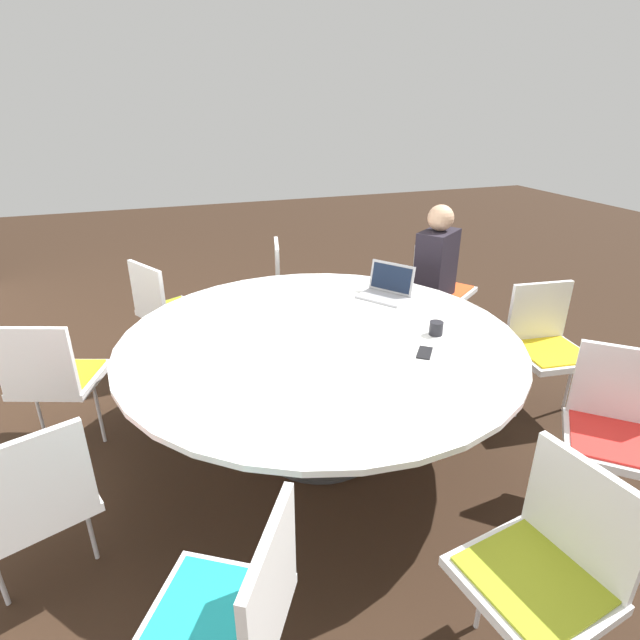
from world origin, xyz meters
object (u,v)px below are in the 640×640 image
(laptop, at_px, (387,289))
(coffee_cup, at_px, (436,328))
(chair_0, at_px, (438,282))
(chair_6, at_px, (549,561))
(chair_1, at_px, (293,282))
(chair_5, at_px, (232,613))
(chair_4, at_px, (31,498))
(person_0, at_px, (438,269))
(chair_8, at_px, (547,340))
(chair_2, at_px, (166,306))
(chair_7, at_px, (616,423))
(chair_3, at_px, (53,374))
(cell_phone, at_px, (425,353))

(laptop, relative_size, coffee_cup, 5.13)
(chair_0, xyz_separation_m, coffee_cup, (-1.28, 0.82, 0.25))
(chair_0, xyz_separation_m, chair_6, (-2.58, 1.15, 0.00))
(chair_1, bearing_deg, laptop, 31.51)
(laptop, bearing_deg, chair_5, -72.84)
(chair_1, relative_size, chair_4, 1.00)
(person_0, bearing_deg, chair_8, 66.89)
(chair_2, xyz_separation_m, chair_7, (-2.26, -1.95, 0.00))
(chair_8, relative_size, person_0, 0.71)
(chair_4, relative_size, chair_7, 1.00)
(chair_8, height_order, laptop, laptop)
(chair_3, xyz_separation_m, laptop, (-0.01, -2.07, 0.26))
(chair_5, bearing_deg, chair_2, 32.71)
(chair_0, relative_size, person_0, 0.71)
(chair_4, relative_size, chair_8, 1.00)
(chair_2, bearing_deg, chair_5, -27.58)
(chair_5, distance_m, coffee_cup, 1.79)
(chair_1, height_order, chair_3, same)
(chair_3, bearing_deg, chair_1, 50.91)
(chair_2, distance_m, chair_8, 2.69)
(chair_2, xyz_separation_m, coffee_cup, (-1.49, -1.40, 0.25))
(chair_2, distance_m, laptop, 1.67)
(chair_5, relative_size, cell_phone, 5.60)
(chair_2, height_order, person_0, person_0)
(chair_2, distance_m, chair_4, 1.98)
(chair_3, bearing_deg, person_0, 28.89)
(chair_2, bearing_deg, chair_3, -66.52)
(chair_8, height_order, person_0, person_0)
(chair_0, bearing_deg, chair_5, 12.86)
(chair_0, height_order, chair_8, same)
(laptop, distance_m, coffee_cup, 0.63)
(chair_5, distance_m, cell_phone, 1.53)
(chair_2, distance_m, person_0, 2.12)
(chair_0, height_order, chair_6, same)
(chair_6, relative_size, cell_phone, 5.60)
(person_0, xyz_separation_m, coffee_cup, (-1.08, 0.67, 0.05))
(chair_6, height_order, chair_8, same)
(coffee_cup, bearing_deg, chair_2, 43.32)
(chair_0, distance_m, cell_phone, 1.79)
(chair_6, bearing_deg, chair_2, 12.40)
(chair_5, xyz_separation_m, chair_8, (1.20, -2.25, 0.00))
(cell_phone, bearing_deg, chair_7, -129.40)
(chair_1, distance_m, chair_3, 2.01)
(chair_0, xyz_separation_m, chair_5, (-2.41, 2.18, 0.00))
(chair_7, height_order, person_0, person_0)
(chair_4, height_order, cell_phone, chair_4)
(chair_4, distance_m, coffee_cup, 2.07)
(chair_1, height_order, chair_8, same)
(laptop, xyz_separation_m, coffee_cup, (-0.63, 0.00, -0.02))
(coffee_cup, bearing_deg, laptop, -0.29)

